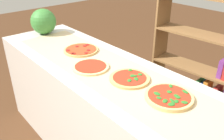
{
  "coord_description": "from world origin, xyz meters",
  "views": [
    {
      "loc": [
        1.16,
        -1.0,
        1.72
      ],
      "look_at": [
        0.0,
        0.0,
        0.92
      ],
      "focal_mm": 38.48,
      "sensor_mm": 36.0,
      "label": 1
    }
  ],
  "objects_px": {
    "pizza_plain_1": "(91,67)",
    "bookshelf": "(204,76)",
    "pizza_spinach_3": "(169,97)",
    "pizza_pepperoni_0": "(81,50)",
    "watermelon": "(43,21)",
    "pizza_spinach_2": "(130,78)"
  },
  "relations": [
    {
      "from": "pizza_plain_1",
      "to": "watermelon",
      "type": "xyz_separation_m",
      "value": [
        -0.95,
        0.11,
        0.12
      ]
    },
    {
      "from": "pizza_pepperoni_0",
      "to": "watermelon",
      "type": "bearing_deg",
      "value": -178.44
    },
    {
      "from": "pizza_spinach_3",
      "to": "watermelon",
      "type": "distance_m",
      "value": 1.59
    },
    {
      "from": "pizza_pepperoni_0",
      "to": "pizza_plain_1",
      "type": "bearing_deg",
      "value": -22.23
    },
    {
      "from": "pizza_plain_1",
      "to": "pizza_spinach_2",
      "type": "relative_size",
      "value": 1.0
    },
    {
      "from": "pizza_spinach_3",
      "to": "bookshelf",
      "type": "xyz_separation_m",
      "value": [
        -0.26,
        0.92,
        -0.29
      ]
    },
    {
      "from": "pizza_pepperoni_0",
      "to": "watermelon",
      "type": "xyz_separation_m",
      "value": [
        -0.64,
        -0.02,
        0.12
      ]
    },
    {
      "from": "pizza_plain_1",
      "to": "bookshelf",
      "type": "xyz_separation_m",
      "value": [
        0.38,
        1.03,
        -0.29
      ]
    },
    {
      "from": "pizza_pepperoni_0",
      "to": "pizza_plain_1",
      "type": "height_order",
      "value": "pizza_pepperoni_0"
    },
    {
      "from": "pizza_plain_1",
      "to": "bookshelf",
      "type": "height_order",
      "value": "bookshelf"
    },
    {
      "from": "pizza_spinach_2",
      "to": "pizza_plain_1",
      "type": "bearing_deg",
      "value": -163.16
    },
    {
      "from": "watermelon",
      "to": "bookshelf",
      "type": "relative_size",
      "value": 0.19
    },
    {
      "from": "pizza_spinach_2",
      "to": "bookshelf",
      "type": "height_order",
      "value": "bookshelf"
    },
    {
      "from": "pizza_spinach_2",
      "to": "pizza_spinach_3",
      "type": "height_order",
      "value": "pizza_spinach_3"
    },
    {
      "from": "pizza_plain_1",
      "to": "bookshelf",
      "type": "relative_size",
      "value": 0.2
    },
    {
      "from": "pizza_pepperoni_0",
      "to": "pizza_spinach_2",
      "type": "height_order",
      "value": "pizza_spinach_2"
    },
    {
      "from": "bookshelf",
      "to": "pizza_plain_1",
      "type": "bearing_deg",
      "value": -110.23
    },
    {
      "from": "watermelon",
      "to": "bookshelf",
      "type": "bearing_deg",
      "value": 34.5
    },
    {
      "from": "pizza_spinach_2",
      "to": "bookshelf",
      "type": "relative_size",
      "value": 0.2
    },
    {
      "from": "pizza_plain_1",
      "to": "bookshelf",
      "type": "distance_m",
      "value": 1.13
    },
    {
      "from": "pizza_spinach_2",
      "to": "watermelon",
      "type": "bearing_deg",
      "value": 179.28
    },
    {
      "from": "pizza_plain_1",
      "to": "pizza_spinach_3",
      "type": "height_order",
      "value": "pizza_spinach_3"
    }
  ]
}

